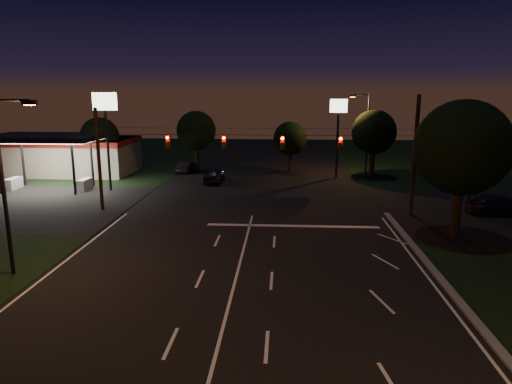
# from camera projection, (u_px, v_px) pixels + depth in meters

# --- Properties ---
(ground) EXTENTS (140.00, 140.00, 0.00)m
(ground) POSITION_uv_depth(u_px,v_px,m) (231.00, 297.00, 20.85)
(ground) COLOR black
(ground) RESTS_ON ground
(cross_street_right) EXTENTS (20.00, 16.00, 0.02)m
(cross_street_right) POSITION_uv_depth(u_px,v_px,m) (512.00, 213.00, 35.22)
(cross_street_right) COLOR black
(cross_street_right) RESTS_ON ground
(cross_street_left) EXTENTS (20.00, 16.00, 0.02)m
(cross_street_left) POSITION_uv_depth(u_px,v_px,m) (13.00, 205.00, 37.65)
(cross_street_left) COLOR black
(cross_street_left) RESTS_ON ground
(center_line) EXTENTS (0.14, 40.00, 0.01)m
(center_line) POSITION_uv_depth(u_px,v_px,m) (210.00, 377.00, 15.00)
(center_line) COLOR silver
(center_line) RESTS_ON ground
(stop_bar) EXTENTS (12.00, 0.50, 0.01)m
(stop_bar) POSITION_uv_depth(u_px,v_px,m) (293.00, 226.00, 31.87)
(stop_bar) COLOR silver
(stop_bar) RESTS_ON ground
(utility_pole_right) EXTENTS (0.30, 0.30, 9.00)m
(utility_pole_right) POSITION_uv_depth(u_px,v_px,m) (410.00, 215.00, 34.73)
(utility_pole_right) COLOR black
(utility_pole_right) RESTS_ON ground
(utility_pole_left) EXTENTS (0.28, 0.28, 8.00)m
(utility_pole_left) POSITION_uv_depth(u_px,v_px,m) (103.00, 210.00, 36.19)
(utility_pole_left) COLOR black
(utility_pole_left) RESTS_ON ground
(signal_span) EXTENTS (24.00, 0.40, 1.56)m
(signal_span) POSITION_uv_depth(u_px,v_px,m) (253.00, 142.00, 34.23)
(signal_span) COLOR black
(signal_span) RESTS_ON ground
(gas_station) EXTENTS (14.20, 16.10, 5.25)m
(gas_station) POSITION_uv_depth(u_px,v_px,m) (69.00, 153.00, 51.27)
(gas_station) COLOR gray
(gas_station) RESTS_ON ground
(pole_sign_left_near) EXTENTS (2.20, 0.30, 9.10)m
(pole_sign_left_near) POSITION_uv_depth(u_px,v_px,m) (106.00, 116.00, 41.62)
(pole_sign_left_near) COLOR black
(pole_sign_left_near) RESTS_ON ground
(pole_sign_right) EXTENTS (1.80, 0.30, 8.40)m
(pole_sign_right) POSITION_uv_depth(u_px,v_px,m) (338.00, 120.00, 48.24)
(pole_sign_right) COLOR black
(pole_sign_right) RESTS_ON ground
(street_light_left) EXTENTS (2.20, 0.35, 9.00)m
(street_light_left) POSITION_uv_depth(u_px,v_px,m) (7.00, 174.00, 22.34)
(street_light_left) COLOR black
(street_light_left) RESTS_ON ground
(street_light_right_far) EXTENTS (2.20, 0.35, 9.00)m
(street_light_right_far) POSITION_uv_depth(u_px,v_px,m) (365.00, 128.00, 50.21)
(street_light_right_far) COLOR black
(street_light_right_far) RESTS_ON ground
(tree_right_near) EXTENTS (6.00, 6.00, 8.76)m
(tree_right_near) POSITION_uv_depth(u_px,v_px,m) (462.00, 149.00, 28.70)
(tree_right_near) COLOR black
(tree_right_near) RESTS_ON ground
(tree_far_a) EXTENTS (4.20, 4.20, 6.42)m
(tree_far_a) POSITION_uv_depth(u_px,v_px,m) (100.00, 137.00, 50.36)
(tree_far_a) COLOR black
(tree_far_a) RESTS_ON ground
(tree_far_b) EXTENTS (4.60, 4.60, 6.98)m
(tree_far_b) POSITION_uv_depth(u_px,v_px,m) (197.00, 131.00, 53.58)
(tree_far_b) COLOR black
(tree_far_b) RESTS_ON ground
(tree_far_c) EXTENTS (3.80, 3.80, 5.86)m
(tree_far_c) POSITION_uv_depth(u_px,v_px,m) (290.00, 139.00, 52.07)
(tree_far_c) COLOR black
(tree_far_c) RESTS_ON ground
(tree_far_d) EXTENTS (4.80, 4.80, 7.30)m
(tree_far_d) POSITION_uv_depth(u_px,v_px,m) (374.00, 133.00, 49.40)
(tree_far_d) COLOR black
(tree_far_d) RESTS_ON ground
(tree_far_e) EXTENTS (4.00, 4.00, 6.18)m
(tree_far_e) POSITION_uv_depth(u_px,v_px,m) (455.00, 142.00, 47.10)
(tree_far_e) COLOR black
(tree_far_e) RESTS_ON ground
(car_oncoming_a) EXTENTS (1.92, 4.52, 1.52)m
(car_oncoming_a) POSITION_uv_depth(u_px,v_px,m) (214.00, 175.00, 46.83)
(car_oncoming_a) COLOR black
(car_oncoming_a) RESTS_ON ground
(car_oncoming_b) EXTENTS (1.70, 3.97, 1.27)m
(car_oncoming_b) POSITION_uv_depth(u_px,v_px,m) (187.00, 167.00, 52.98)
(car_oncoming_b) COLOR black
(car_oncoming_b) RESTS_ON ground
(car_cross) EXTENTS (5.43, 2.68, 1.52)m
(car_cross) POSITION_uv_depth(u_px,v_px,m) (503.00, 205.00, 34.55)
(car_cross) COLOR black
(car_cross) RESTS_ON ground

